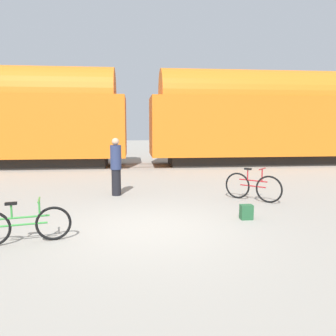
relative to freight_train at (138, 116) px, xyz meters
The scene contains 8 objects.
ground_plane 11.07m from the freight_train, 90.00° to the right, with size 80.00×80.00×0.00m, color gray.
freight_train is the anchor object (origin of this frame).
rail_near 2.73m from the freight_train, 90.00° to the right, with size 67.93×0.07×0.01m, color #4C4238.
rail_far 2.73m from the freight_train, 90.00° to the left, with size 67.93×0.07×0.01m, color #4C4238.
bicycle_green 11.88m from the freight_train, 101.42° to the right, with size 1.67×0.50×0.81m.
bicycle_maroon 9.35m from the freight_train, 69.87° to the right, with size 1.29×1.21×0.96m.
person_in_navy 7.64m from the freight_train, 96.32° to the right, with size 0.34×0.34×1.78m.
backpack 10.89m from the freight_train, 77.49° to the right, with size 0.28×0.20×0.34m.
Camera 1 is at (-0.29, -6.73, 2.17)m, focal length 35.00 mm.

